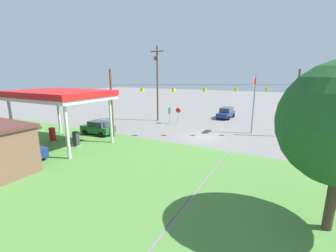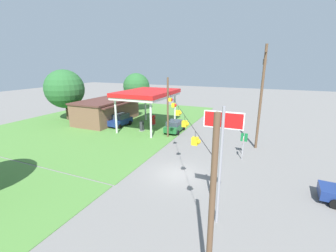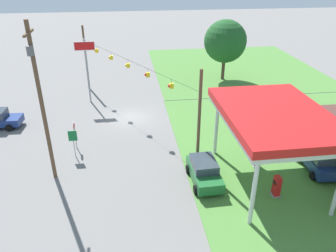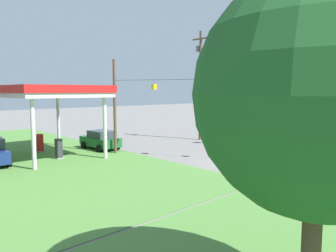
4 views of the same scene
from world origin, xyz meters
name	(u,v)px [view 4 (image 4 of 4)]	position (x,y,z in m)	size (l,w,h in m)	color
ground_plane	(243,162)	(0.00, 0.00, 0.00)	(160.00, 160.00, 0.00)	slate
gas_station_canopy	(47,92)	(12.19, 9.53, 5.15)	(9.77, 6.85, 5.66)	silver
fuel_pump_near	(59,149)	(10.33, 9.53, 0.74)	(0.71, 0.56, 1.57)	gray
fuel_pump_far	(40,144)	(14.05, 9.53, 0.74)	(0.71, 0.56, 1.57)	gray
car_at_pumps_front	(101,140)	(11.75, 4.98, 0.89)	(4.17, 2.20, 1.72)	#1E602D
car_on_crossroad	(315,134)	(0.47, -13.13, 0.92)	(2.33, 4.83, 1.78)	navy
stop_sign_roadside	(224,127)	(5.59, -4.89, 1.81)	(0.80, 0.08, 2.50)	#99999E
route_sign	(213,127)	(6.98, -4.84, 1.71)	(0.10, 0.70, 2.40)	gray
utility_pole_main	(200,80)	(9.76, -6.02, 6.37)	(2.20, 0.44, 11.47)	brown
signal_span_gantry	(245,103)	(0.00, -0.02, 4.36)	(18.93, 10.24, 7.84)	brown
tree_west_verge	(319,95)	(-10.66, 12.84, 5.17)	(5.55, 5.55, 7.96)	#4C3828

